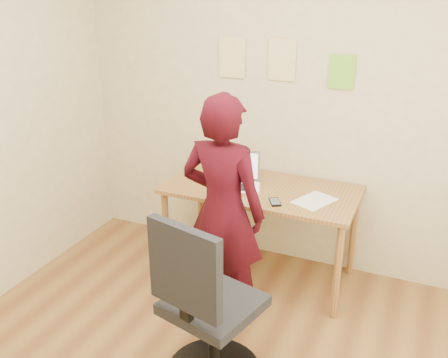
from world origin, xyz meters
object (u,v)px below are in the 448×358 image
at_px(person, 223,212).
at_px(desk, 261,199).
at_px(phone, 275,202).
at_px(office_chair, 205,316).
at_px(laptop, 237,179).

bearing_deg(person, desk, -94.33).
bearing_deg(person, phone, -121.97).
bearing_deg(desk, office_chair, -85.03).
height_order(laptop, phone, laptop).
height_order(office_chair, person, person).
height_order(laptop, person, person).
bearing_deg(office_chair, person, 119.48).
distance_m(desk, person, 0.57).
distance_m(phone, person, 0.42).
relative_size(desk, person, 0.90).
bearing_deg(office_chair, phone, 100.24).
height_order(phone, office_chair, office_chair).
height_order(laptop, office_chair, office_chair).
distance_m(desk, laptop, 0.23).
bearing_deg(phone, laptop, 124.85).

